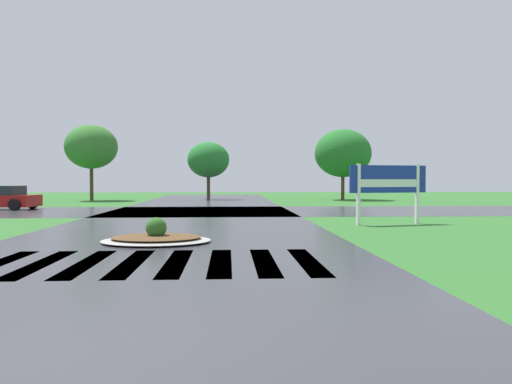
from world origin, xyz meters
TOP-DOWN VIEW (x-y plane):
  - ground_plane at (0.00, 0.00)m, footprint 120.00×120.00m
  - asphalt_roadway at (0.00, 10.00)m, footprint 9.60×80.00m
  - asphalt_cross_road at (0.00, 21.88)m, footprint 90.00×8.64m
  - crosswalk_stripes at (-0.00, 5.56)m, footprint 6.75×3.55m
  - estate_billboard at (7.51, 13.78)m, footprint 3.12×0.81m
  - median_island at (-0.42, 8.83)m, footprint 2.93×2.33m
  - car_dark_suv at (-11.20, 24.09)m, footprint 4.10×2.51m
  - background_treeline at (-5.27, 36.18)m, footprint 35.46×5.39m

SIDE VIEW (x-z plane):
  - ground_plane at x=0.00m, z-range -0.10..0.00m
  - asphalt_roadway at x=0.00m, z-range 0.00..0.01m
  - asphalt_cross_road at x=0.00m, z-range 0.00..0.01m
  - crosswalk_stripes at x=0.00m, z-range 0.00..0.01m
  - median_island at x=-0.42m, z-range -0.21..0.47m
  - car_dark_suv at x=-11.20m, z-range -0.04..1.29m
  - estate_billboard at x=7.51m, z-range 0.45..2.72m
  - background_treeline at x=-5.27m, z-range 0.82..6.81m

